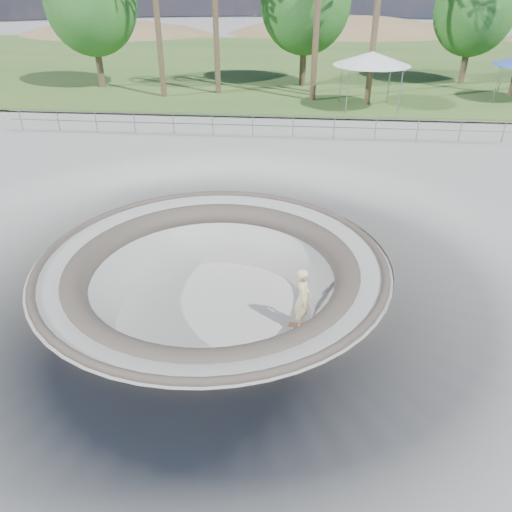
% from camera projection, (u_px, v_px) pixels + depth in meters
% --- Properties ---
extents(ground, '(180.00, 180.00, 0.00)m').
position_uv_depth(ground, '(212.00, 260.00, 14.66)').
color(ground, '#989893').
rests_on(ground, ground).
extents(skate_bowl, '(14.00, 14.00, 4.10)m').
position_uv_depth(skate_bowl, '(215.00, 310.00, 15.58)').
color(skate_bowl, '#989893').
rests_on(skate_bowl, ground).
extents(grass_strip, '(180.00, 36.00, 0.12)m').
position_uv_depth(grass_strip, '(277.00, 63.00, 43.88)').
color(grass_strip, '#345C25').
rests_on(grass_strip, ground).
extents(distant_hills, '(103.20, 45.00, 28.60)m').
position_uv_depth(distant_hills, '(314.00, 92.00, 67.17)').
color(distant_hills, brown).
rests_on(distant_hills, ground).
extents(safety_railing, '(25.00, 0.06, 1.03)m').
position_uv_depth(safety_railing, '(253.00, 126.00, 24.67)').
color(safety_railing, gray).
rests_on(safety_railing, ground).
extents(skateboard, '(0.80, 0.36, 0.08)m').
position_uv_depth(skateboard, '(301.00, 327.00, 14.89)').
color(skateboard, olive).
rests_on(skateboard, ground).
extents(skater, '(0.48, 0.72, 1.96)m').
position_uv_depth(skater, '(303.00, 299.00, 14.39)').
color(skater, beige).
rests_on(skater, skateboard).
extents(canopy_white, '(6.19, 6.19, 3.14)m').
position_uv_depth(canopy_white, '(372.00, 59.00, 28.18)').
color(canopy_white, gray).
rests_on(canopy_white, ground).
extents(bushy_tree_left, '(5.94, 5.40, 8.56)m').
position_uv_depth(bushy_tree_left, '(90.00, 4.00, 32.22)').
color(bushy_tree_left, brown).
rests_on(bushy_tree_left, ground).
extents(bushy_tree_mid, '(5.95, 5.41, 8.58)m').
position_uv_depth(bushy_tree_mid, '(306.00, 3.00, 32.71)').
color(bushy_tree_mid, brown).
rests_on(bushy_tree_mid, ground).
extents(bushy_tree_right, '(5.38, 4.89, 7.76)m').
position_uv_depth(bushy_tree_right, '(475.00, 11.00, 33.56)').
color(bushy_tree_right, brown).
rests_on(bushy_tree_right, ground).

